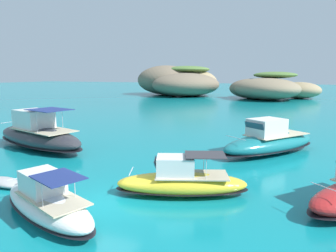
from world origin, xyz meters
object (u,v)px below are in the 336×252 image
object	(u,v)px
motorboat_charcoal	(38,135)
motorboat_yellow	(181,182)
dinghy_tender	(6,182)
motorboat_teal	(270,142)
motorboat_white	(47,203)
islet_small	(268,88)
islet_large	(180,81)

from	to	relation	value
motorboat_charcoal	motorboat_yellow	bearing A→B (deg)	-17.62
dinghy_tender	motorboat_teal	bearing A→B (deg)	46.56
motorboat_yellow	dinghy_tender	world-z (taller)	motorboat_yellow
motorboat_white	motorboat_teal	world-z (taller)	motorboat_teal
dinghy_tender	islet_small	bearing A→B (deg)	84.70
motorboat_charcoal	motorboat_white	distance (m)	14.32
motorboat_charcoal	dinghy_tender	xyz separation A→B (m)	(5.48, -7.66, -0.88)
motorboat_white	islet_large	bearing A→B (deg)	107.33
dinghy_tender	islet_large	bearing A→B (deg)	104.22
motorboat_charcoal	motorboat_teal	bearing A→B (deg)	18.12
motorboat_white	motorboat_teal	size ratio (longest dim) A/B	0.75
motorboat_white	motorboat_yellow	xyz separation A→B (m)	(4.49, 4.86, 0.01)
islet_small	dinghy_tender	world-z (taller)	islet_small
motorboat_teal	islet_small	bearing A→B (deg)	96.07
motorboat_yellow	dinghy_tender	xyz separation A→B (m)	(-9.59, -2.87, -0.48)
motorboat_white	motorboat_yellow	distance (m)	6.62
islet_large	motorboat_teal	size ratio (longest dim) A/B	3.47
islet_large	dinghy_tender	distance (m)	79.00
motorboat_yellow	islet_large	bearing A→B (deg)	111.49
islet_large	motorboat_yellow	distance (m)	79.18
motorboat_charcoal	motorboat_white	xyz separation A→B (m)	(10.58, -9.65, -0.41)
motorboat_charcoal	motorboat_teal	size ratio (longest dim) A/B	1.22
islet_large	dinghy_tender	size ratio (longest dim) A/B	11.60
motorboat_yellow	dinghy_tender	bearing A→B (deg)	-163.36
islet_small	motorboat_charcoal	bearing A→B (deg)	-100.67
motorboat_white	motorboat_yellow	size ratio (longest dim) A/B	0.99
motorboat_charcoal	motorboat_teal	xyz separation A→B (m)	(18.45, 6.04, -0.15)
motorboat_charcoal	motorboat_white	world-z (taller)	motorboat_charcoal
dinghy_tender	motorboat_yellow	bearing A→B (deg)	16.64
islet_large	motorboat_white	distance (m)	82.27
motorboat_white	motorboat_yellow	bearing A→B (deg)	47.23
islet_large	motorboat_white	xyz separation A→B (m)	(24.48, -78.47, -3.42)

